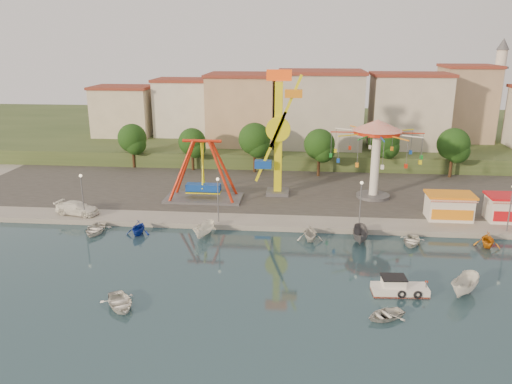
# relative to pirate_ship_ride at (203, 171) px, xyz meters

# --- Properties ---
(ground) EXTENTS (200.00, 200.00, 0.00)m
(ground) POSITION_rel_pirate_ship_ride_xyz_m (11.32, -21.17, -4.39)
(ground) COLOR #142C37
(ground) RESTS_ON ground
(quay_deck) EXTENTS (200.00, 100.00, 0.60)m
(quay_deck) POSITION_rel_pirate_ship_ride_xyz_m (11.32, 40.83, -4.09)
(quay_deck) COLOR #9E998E
(quay_deck) RESTS_ON ground
(asphalt_pad) EXTENTS (90.00, 28.00, 0.01)m
(asphalt_pad) POSITION_rel_pirate_ship_ride_xyz_m (11.32, 8.83, -3.79)
(asphalt_pad) COLOR #4C4944
(asphalt_pad) RESTS_ON quay_deck
(hill_terrace) EXTENTS (200.00, 60.00, 3.00)m
(hill_terrace) POSITION_rel_pirate_ship_ride_xyz_m (11.32, 45.83, -2.89)
(hill_terrace) COLOR #384C26
(hill_terrace) RESTS_ON ground
(pirate_ship_ride) EXTENTS (10.00, 5.00, 8.00)m
(pirate_ship_ride) POSITION_rel_pirate_ship_ride_xyz_m (0.00, 0.00, 0.00)
(pirate_ship_ride) COLOR #59595E
(pirate_ship_ride) RESTS_ON quay_deck
(kamikaze_tower) EXTENTS (4.62, 3.10, 16.50)m
(kamikaze_tower) POSITION_rel_pirate_ship_ride_xyz_m (9.76, 3.00, 4.18)
(kamikaze_tower) COLOR #59595E
(kamikaze_tower) RESTS_ON quay_deck
(wave_swinger) EXTENTS (11.60, 11.60, 10.40)m
(wave_swinger) POSITION_rel_pirate_ship_ride_xyz_m (22.28, 2.96, 3.80)
(wave_swinger) COLOR #59595E
(wave_swinger) RESTS_ON quay_deck
(booth_left) EXTENTS (5.40, 3.78, 3.08)m
(booth_left) POSITION_rel_pirate_ship_ride_xyz_m (29.96, -4.68, -2.23)
(booth_left) COLOR white
(booth_left) RESTS_ON quay_deck
(booth_mid) EXTENTS (5.40, 3.78, 3.08)m
(booth_mid) POSITION_rel_pirate_ship_ride_xyz_m (36.80, -4.68, -2.23)
(booth_mid) COLOR white
(booth_mid) RESTS_ON quay_deck
(lamp_post_0) EXTENTS (0.14, 0.14, 5.00)m
(lamp_post_0) POSITION_rel_pirate_ship_ride_xyz_m (-12.68, -8.17, -1.29)
(lamp_post_0) COLOR #59595E
(lamp_post_0) RESTS_ON quay_deck
(lamp_post_1) EXTENTS (0.14, 0.14, 5.00)m
(lamp_post_1) POSITION_rel_pirate_ship_ride_xyz_m (3.32, -8.17, -1.29)
(lamp_post_1) COLOR #59595E
(lamp_post_1) RESTS_ON quay_deck
(lamp_post_2) EXTENTS (0.14, 0.14, 5.00)m
(lamp_post_2) POSITION_rel_pirate_ship_ride_xyz_m (19.32, -8.17, -1.29)
(lamp_post_2) COLOR #59595E
(lamp_post_2) RESTS_ON quay_deck
(lamp_post_3) EXTENTS (0.14, 0.14, 5.00)m
(lamp_post_3) POSITION_rel_pirate_ship_ride_xyz_m (35.32, -8.17, -1.29)
(lamp_post_3) COLOR #59595E
(lamp_post_3) RESTS_ON quay_deck
(tree_0) EXTENTS (4.60, 4.60, 7.19)m
(tree_0) POSITION_rel_pirate_ship_ride_xyz_m (-14.68, 15.81, 1.08)
(tree_0) COLOR #382314
(tree_0) RESTS_ON quay_deck
(tree_1) EXTENTS (4.35, 4.35, 6.80)m
(tree_1) POSITION_rel_pirate_ship_ride_xyz_m (-4.68, 15.07, 0.81)
(tree_1) COLOR #382314
(tree_1) RESTS_ON quay_deck
(tree_2) EXTENTS (5.02, 5.02, 7.85)m
(tree_2) POSITION_rel_pirate_ship_ride_xyz_m (5.32, 14.64, 1.52)
(tree_2) COLOR #382314
(tree_2) RESTS_ON quay_deck
(tree_3) EXTENTS (4.68, 4.68, 7.32)m
(tree_3) POSITION_rel_pirate_ship_ride_xyz_m (15.32, 13.19, 1.16)
(tree_3) COLOR #382314
(tree_3) RESTS_ON quay_deck
(tree_4) EXTENTS (4.86, 4.86, 7.60)m
(tree_4) POSITION_rel_pirate_ship_ride_xyz_m (25.32, 16.18, 1.35)
(tree_4) COLOR #382314
(tree_4) RESTS_ON quay_deck
(tree_5) EXTENTS (4.83, 4.83, 7.54)m
(tree_5) POSITION_rel_pirate_ship_ride_xyz_m (35.32, 14.37, 1.31)
(tree_5) COLOR #382314
(tree_5) RESTS_ON quay_deck
(building_0) EXTENTS (9.26, 9.53, 11.87)m
(building_0) POSITION_rel_pirate_ship_ride_xyz_m (-22.05, 24.89, 4.54)
(building_0) COLOR beige
(building_0) RESTS_ON hill_terrace
(building_1) EXTENTS (12.33, 9.01, 8.63)m
(building_1) POSITION_rel_pirate_ship_ride_xyz_m (-10.01, 30.21, 2.92)
(building_1) COLOR silver
(building_1) RESTS_ON hill_terrace
(building_2) EXTENTS (11.95, 9.28, 11.23)m
(building_2) POSITION_rel_pirate_ship_ride_xyz_m (3.14, 30.79, 4.22)
(building_2) COLOR tan
(building_2) RESTS_ON hill_terrace
(building_3) EXTENTS (12.59, 10.50, 9.20)m
(building_3) POSITION_rel_pirate_ship_ride_xyz_m (16.93, 27.63, 3.20)
(building_3) COLOR beige
(building_3) RESTS_ON hill_terrace
(building_4) EXTENTS (10.75, 9.23, 9.24)m
(building_4) POSITION_rel_pirate_ship_ride_xyz_m (30.39, 31.03, 3.22)
(building_4) COLOR beige
(building_4) RESTS_ON hill_terrace
(building_5) EXTENTS (12.77, 10.96, 11.21)m
(building_5) POSITION_rel_pirate_ship_ride_xyz_m (43.69, 29.16, 4.21)
(building_5) COLOR tan
(building_5) RESTS_ON hill_terrace
(minaret) EXTENTS (2.80, 2.80, 18.00)m
(minaret) POSITION_rel_pirate_ship_ride_xyz_m (47.32, 32.83, 8.15)
(minaret) COLOR silver
(minaret) RESTS_ON hill_terrace
(cabin_motorboat) EXTENTS (4.77, 2.09, 1.64)m
(cabin_motorboat) POSITION_rel_pirate_ship_ride_xyz_m (21.16, -22.49, -3.96)
(cabin_motorboat) COLOR white
(cabin_motorboat) RESTS_ON ground
(rowboat_a) EXTENTS (4.38, 4.72, 0.80)m
(rowboat_a) POSITION_rel_pirate_ship_ride_xyz_m (-1.65, -26.88, -4.00)
(rowboat_a) COLOR white
(rowboat_a) RESTS_ON ground
(rowboat_b) EXTENTS (3.86, 3.51, 0.65)m
(rowboat_b) POSITION_rel_pirate_ship_ride_xyz_m (19.43, -26.64, -4.07)
(rowboat_b) COLOR silver
(rowboat_b) RESTS_ON ground
(skiff) EXTENTS (3.85, 4.46, 1.67)m
(skiff) POSITION_rel_pirate_ship_ride_xyz_m (26.71, -22.18, -3.56)
(skiff) COLOR white
(skiff) RESTS_ON ground
(van) EXTENTS (5.59, 3.11, 1.53)m
(van) POSITION_rel_pirate_ship_ride_xyz_m (-14.00, -7.17, -3.03)
(van) COLOR white
(van) RESTS_ON quay_deck
(moored_boat_0) EXTENTS (2.94, 4.05, 0.82)m
(moored_boat_0) POSITION_rel_pirate_ship_ride_xyz_m (-10.15, -11.37, -3.98)
(moored_boat_0) COLOR silver
(moored_boat_0) RESTS_ON ground
(moored_boat_1) EXTENTS (2.67, 3.07, 1.59)m
(moored_boat_1) POSITION_rel_pirate_ship_ride_xyz_m (-5.16, -11.37, -3.60)
(moored_boat_1) COLOR #122DA1
(moored_boat_1) RESTS_ON ground
(moored_boat_2) EXTENTS (2.50, 4.18, 1.52)m
(moored_boat_2) POSITION_rel_pirate_ship_ride_xyz_m (2.25, -11.37, -3.64)
(moored_boat_2) COLOR white
(moored_boat_2) RESTS_ON ground
(moored_boat_4) EXTENTS (3.10, 3.48, 1.67)m
(moored_boat_4) POSITION_rel_pirate_ship_ride_xyz_m (13.77, -11.37, -3.56)
(moored_boat_4) COLOR silver
(moored_boat_4) RESTS_ON ground
(moored_boat_5) EXTENTS (2.01, 4.35, 1.63)m
(moored_boat_5) POSITION_rel_pirate_ship_ride_xyz_m (19.14, -11.37, -3.58)
(moored_boat_5) COLOR #5E5D62
(moored_boat_5) RESTS_ON ground
(moored_boat_6) EXTENTS (3.47, 4.15, 0.74)m
(moored_boat_6) POSITION_rel_pirate_ship_ride_xyz_m (24.49, -11.37, -4.03)
(moored_boat_6) COLOR silver
(moored_boat_6) RESTS_ON ground
(moored_boat_7) EXTENTS (3.27, 3.57, 1.60)m
(moored_boat_7) POSITION_rel_pirate_ship_ride_xyz_m (32.20, -11.37, -3.60)
(moored_boat_7) COLOR orange
(moored_boat_7) RESTS_ON ground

